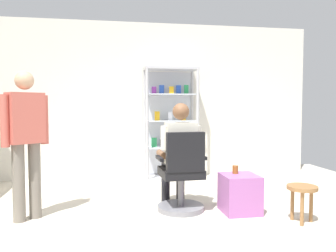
{
  "coord_description": "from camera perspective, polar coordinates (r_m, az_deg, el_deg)",
  "views": [
    {
      "loc": [
        -0.62,
        -2.94,
        1.26
      ],
      "look_at": [
        0.1,
        1.25,
        1.0
      ],
      "focal_mm": 35.89,
      "sensor_mm": 36.0,
      "label": 1
    }
  ],
  "objects": [
    {
      "name": "back_wall",
      "position": [
        5.98,
        -3.85,
        4.35
      ],
      "size": [
        6.0,
        0.1,
        2.7
      ],
      "primitive_type": "cube",
      "color": "silver",
      "rests_on": "ground"
    },
    {
      "name": "storage_crate",
      "position": [
        4.11,
        12.08,
        -11.15
      ],
      "size": [
        0.41,
        0.42,
        0.45
      ],
      "primitive_type": "cube",
      "color": "#9E599E",
      "rests_on": "ground"
    },
    {
      "name": "tea_glass",
      "position": [
        4.11,
        11.36,
        -7.24
      ],
      "size": [
        0.07,
        0.07,
        0.1
      ],
      "primitive_type": "cylinder",
      "color": "brown",
      "rests_on": "storage_crate"
    },
    {
      "name": "display_cabinet_main",
      "position": [
        5.8,
        0.34,
        0.57
      ],
      "size": [
        0.9,
        0.45,
        1.9
      ],
      "color": "#B7B7BC",
      "rests_on": "ground"
    },
    {
      "name": "office_chair",
      "position": [
        4.02,
        2.38,
        -8.95
      ],
      "size": [
        0.57,
        0.56,
        0.96
      ],
      "color": "slate",
      "rests_on": "ground"
    },
    {
      "name": "standing_customer",
      "position": [
        3.97,
        -23.01,
        -1.49
      ],
      "size": [
        0.43,
        0.39,
        1.63
      ],
      "color": "slate",
      "rests_on": "ground"
    },
    {
      "name": "wooden_stool",
      "position": [
        3.94,
        21.81,
        -10.52
      ],
      "size": [
        0.32,
        0.32,
        0.4
      ],
      "color": "olive",
      "rests_on": "ground"
    },
    {
      "name": "seated_shopkeeper",
      "position": [
        4.12,
        1.8,
        -4.14
      ],
      "size": [
        0.5,
        0.58,
        1.29
      ],
      "color": "black",
      "rests_on": "ground"
    },
    {
      "name": "ground_plane",
      "position": [
        3.26,
        2.06,
        -19.23
      ],
      "size": [
        7.2,
        7.2,
        0.0
      ],
      "primitive_type": "plane",
      "color": "beige"
    }
  ]
}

